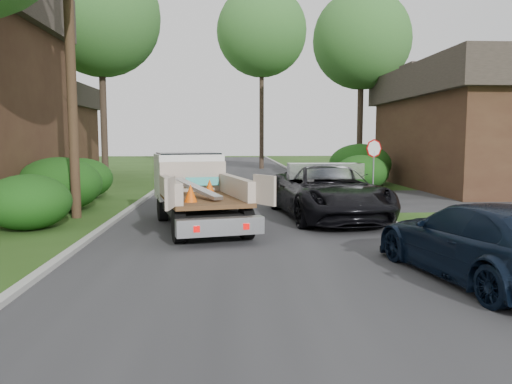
{
  "coord_description": "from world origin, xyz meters",
  "views": [
    {
      "loc": [
        -0.64,
        -10.93,
        2.52
      ],
      "look_at": [
        0.01,
        1.21,
        1.2
      ],
      "focal_mm": 35.0,
      "sensor_mm": 36.0,
      "label": 1
    }
  ],
  "objects_px": {
    "black_pickup": "(327,192)",
    "navy_suv": "(481,241)",
    "tree_center_far": "(262,32)",
    "house_right": "(497,125)",
    "tree_right_far": "(362,40)",
    "tree_left_far": "(100,17)",
    "flatbed_truck": "(194,186)",
    "stop_sign": "(374,156)",
    "house_left_far": "(29,130)",
    "utility_pole": "(71,51)"
  },
  "relations": [
    {
      "from": "black_pickup",
      "to": "navy_suv",
      "type": "bearing_deg",
      "value": -85.21
    },
    {
      "from": "tree_center_far",
      "to": "navy_suv",
      "type": "height_order",
      "value": "tree_center_far"
    },
    {
      "from": "house_right",
      "to": "navy_suv",
      "type": "xyz_separation_m",
      "value": [
        -9.2,
        -16.5,
        -2.46
      ]
    },
    {
      "from": "tree_right_far",
      "to": "navy_suv",
      "type": "bearing_deg",
      "value": -99.34
    },
    {
      "from": "navy_suv",
      "to": "tree_center_far",
      "type": "bearing_deg",
      "value": -96.57
    },
    {
      "from": "house_right",
      "to": "tree_left_far",
      "type": "xyz_separation_m",
      "value": [
        -20.5,
        3.0,
        5.82
      ]
    },
    {
      "from": "house_right",
      "to": "tree_center_far",
      "type": "distance_m",
      "value": 20.93
    },
    {
      "from": "flatbed_truck",
      "to": "navy_suv",
      "type": "height_order",
      "value": "flatbed_truck"
    },
    {
      "from": "house_right",
      "to": "navy_suv",
      "type": "relative_size",
      "value": 2.69
    },
    {
      "from": "stop_sign",
      "to": "tree_right_far",
      "type": "bearing_deg",
      "value": 78.19
    },
    {
      "from": "stop_sign",
      "to": "house_right",
      "type": "relative_size",
      "value": 0.19
    },
    {
      "from": "house_left_far",
      "to": "tree_center_far",
      "type": "distance_m",
      "value": 19.16
    },
    {
      "from": "stop_sign",
      "to": "tree_center_far",
      "type": "relative_size",
      "value": 0.17
    },
    {
      "from": "stop_sign",
      "to": "navy_suv",
      "type": "xyz_separation_m",
      "value": [
        -1.4,
        -11.5,
        -1.08
      ]
    },
    {
      "from": "stop_sign",
      "to": "house_left_far",
      "type": "bearing_deg",
      "value": 145.19
    },
    {
      "from": "tree_right_far",
      "to": "tree_center_far",
      "type": "distance_m",
      "value": 11.68
    },
    {
      "from": "stop_sign",
      "to": "tree_right_far",
      "type": "height_order",
      "value": "tree_right_far"
    },
    {
      "from": "flatbed_truck",
      "to": "tree_center_far",
      "type": "bearing_deg",
      "value": 68.03
    },
    {
      "from": "house_left_far",
      "to": "black_pickup",
      "type": "distance_m",
      "value": 23.77
    },
    {
      "from": "utility_pole",
      "to": "tree_left_far",
      "type": "xyz_separation_m",
      "value": [
        -2.02,
        12.02,
        3.81
      ]
    },
    {
      "from": "stop_sign",
      "to": "flatbed_truck",
      "type": "height_order",
      "value": "stop_sign"
    },
    {
      "from": "house_right",
      "to": "tree_right_far",
      "type": "distance_m",
      "value": 9.72
    },
    {
      "from": "house_left_far",
      "to": "tree_center_far",
      "type": "xyz_separation_m",
      "value": [
        15.5,
        8.0,
        7.93
      ]
    },
    {
      "from": "tree_left_far",
      "to": "tree_right_far",
      "type": "xyz_separation_m",
      "value": [
        15.0,
        3.0,
        -0.5
      ]
    },
    {
      "from": "tree_right_far",
      "to": "black_pickup",
      "type": "distance_m",
      "value": 18.01
    },
    {
      "from": "tree_center_far",
      "to": "tree_right_far",
      "type": "bearing_deg",
      "value": -61.19
    },
    {
      "from": "stop_sign",
      "to": "utility_pole",
      "type": "relative_size",
      "value": 0.25
    },
    {
      "from": "house_left_far",
      "to": "flatbed_truck",
      "type": "relative_size",
      "value": 1.3
    },
    {
      "from": "house_left_far",
      "to": "tree_right_far",
      "type": "relative_size",
      "value": 0.66
    },
    {
      "from": "flatbed_truck",
      "to": "house_right",
      "type": "bearing_deg",
      "value": 21.03
    },
    {
      "from": "tree_left_far",
      "to": "tree_right_far",
      "type": "relative_size",
      "value": 1.06
    },
    {
      "from": "house_right",
      "to": "tree_center_far",
      "type": "xyz_separation_m",
      "value": [
        -11.0,
        16.0,
        7.82
      ]
    },
    {
      "from": "flatbed_truck",
      "to": "navy_suv",
      "type": "bearing_deg",
      "value": -62.56
    },
    {
      "from": "utility_pole",
      "to": "tree_left_far",
      "type": "bearing_deg",
      "value": 99.54
    },
    {
      "from": "tree_left_far",
      "to": "house_left_far",
      "type": "bearing_deg",
      "value": 140.19
    },
    {
      "from": "house_left_far",
      "to": "tree_right_far",
      "type": "height_order",
      "value": "tree_right_far"
    },
    {
      "from": "utility_pole",
      "to": "tree_center_far",
      "type": "distance_m",
      "value": 26.75
    },
    {
      "from": "house_right",
      "to": "navy_suv",
      "type": "distance_m",
      "value": 19.05
    },
    {
      "from": "tree_left_far",
      "to": "tree_center_far",
      "type": "distance_m",
      "value": 16.22
    },
    {
      "from": "utility_pole",
      "to": "flatbed_truck",
      "type": "distance_m",
      "value": 5.69
    },
    {
      "from": "black_pickup",
      "to": "navy_suv",
      "type": "relative_size",
      "value": 1.25
    },
    {
      "from": "house_left_far",
      "to": "tree_center_far",
      "type": "height_order",
      "value": "tree_center_far"
    },
    {
      "from": "tree_center_far",
      "to": "black_pickup",
      "type": "relative_size",
      "value": 2.42
    },
    {
      "from": "house_left_far",
      "to": "navy_suv",
      "type": "height_order",
      "value": "house_left_far"
    },
    {
      "from": "tree_right_far",
      "to": "utility_pole",
      "type": "bearing_deg",
      "value": -130.84
    },
    {
      "from": "house_left_far",
      "to": "flatbed_truck",
      "type": "xyz_separation_m",
      "value": [
        11.82,
        -18.29,
        -1.93
      ]
    },
    {
      "from": "tree_left_far",
      "to": "flatbed_truck",
      "type": "bearing_deg",
      "value": -66.36
    },
    {
      "from": "flatbed_truck",
      "to": "tree_right_far",
      "type": "bearing_deg",
      "value": 46.59
    },
    {
      "from": "utility_pole",
      "to": "house_right",
      "type": "relative_size",
      "value": 0.77
    },
    {
      "from": "navy_suv",
      "to": "house_left_far",
      "type": "bearing_deg",
      "value": -64.51
    }
  ]
}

